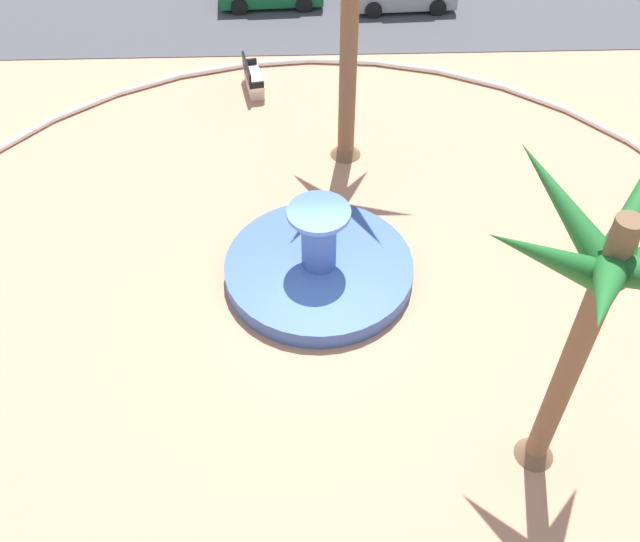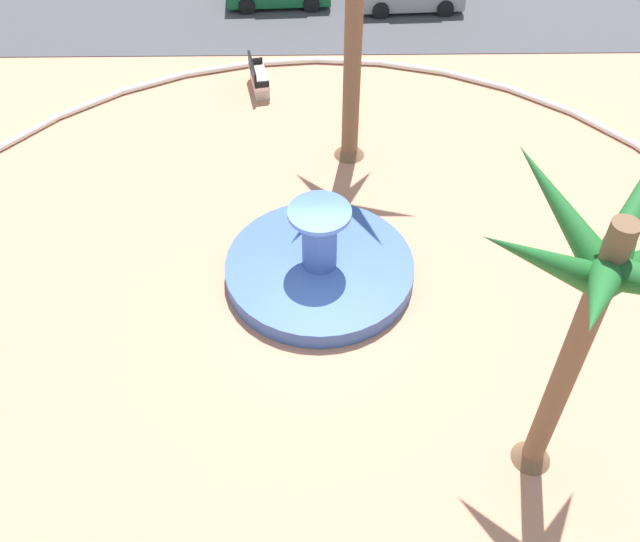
% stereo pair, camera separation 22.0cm
% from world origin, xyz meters
% --- Properties ---
extents(ground_plane, '(80.00, 80.00, 0.00)m').
position_xyz_m(ground_plane, '(0.00, 0.00, 0.00)').
color(ground_plane, tan).
extents(plaza_curb, '(23.30, 23.30, 0.20)m').
position_xyz_m(plaza_curb, '(0.00, 0.00, 0.10)').
color(plaza_curb, silver).
rests_on(plaza_curb, ground).
extents(street_asphalt, '(48.00, 8.00, 0.03)m').
position_xyz_m(street_asphalt, '(0.00, 16.05, 0.01)').
color(street_asphalt, '#424247').
rests_on(street_asphalt, ground).
extents(fountain, '(4.66, 4.66, 2.14)m').
position_xyz_m(fountain, '(-0.00, 1.17, 0.31)').
color(fountain, '#38569E').
rests_on(fountain, ground).
extents(palm_tree_near_fountain, '(4.42, 4.25, 6.58)m').
position_xyz_m(palm_tree_near_fountain, '(4.18, -3.97, 5.02)').
color(palm_tree_near_fountain, brown).
rests_on(palm_tree_near_fountain, ground).
extents(bench_north, '(0.79, 1.67, 1.00)m').
position_xyz_m(bench_north, '(-1.90, 9.86, 0.35)').
color(bench_north, beige).
rests_on(bench_north, ground).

